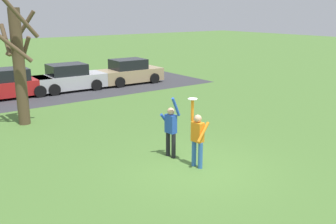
{
  "coord_description": "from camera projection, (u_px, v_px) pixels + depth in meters",
  "views": [
    {
      "loc": [
        -7.13,
        -8.11,
        4.61
      ],
      "look_at": [
        -0.04,
        1.45,
        1.45
      ],
      "focal_mm": 40.77,
      "sensor_mm": 36.0,
      "label": 1
    }
  ],
  "objects": [
    {
      "name": "person_defender",
      "position": [
        171.0,
        128.0,
        12.21
      ],
      "size": [
        0.49,
        0.58,
        2.04
      ],
      "rotation": [
        0.0,
        0.0,
        4.83
      ],
      "color": "black",
      "rests_on": "ground_plane"
    },
    {
      "name": "frisbee_disc",
      "position": [
        193.0,
        99.0,
        11.26
      ],
      "size": [
        0.28,
        0.28,
        0.02
      ],
      "primitive_type": "cylinder",
      "color": "white",
      "rests_on": "person_catcher"
    },
    {
      "name": "parked_car_red",
      "position": [
        10.0,
        84.0,
        20.81
      ],
      "size": [
        4.16,
        2.14,
        1.59
      ],
      "rotation": [
        0.0,
        0.0,
        -0.03
      ],
      "color": "red",
      "rests_on": "ground_plane"
    },
    {
      "name": "parking_strip",
      "position": [
        11.0,
        97.0,
        20.97
      ],
      "size": [
        24.49,
        6.4,
        0.01
      ],
      "primitive_type": "cube",
      "color": "#38383D",
      "rests_on": "ground_plane"
    },
    {
      "name": "parked_car_tan",
      "position": [
        130.0,
        72.0,
        24.89
      ],
      "size": [
        4.16,
        2.14,
        1.59
      ],
      "rotation": [
        0.0,
        0.0,
        -0.03
      ],
      "color": "tan",
      "rests_on": "ground_plane"
    },
    {
      "name": "parked_car_silver",
      "position": [
        69.0,
        78.0,
        22.65
      ],
      "size": [
        4.16,
        2.14,
        1.59
      ],
      "rotation": [
        0.0,
        0.0,
        -0.03
      ],
      "color": "#BCBCC1",
      "rests_on": "ground_plane"
    },
    {
      "name": "person_catcher",
      "position": [
        198.0,
        136.0,
        11.39
      ],
      "size": [
        0.49,
        0.56,
        2.08
      ],
      "rotation": [
        0.0,
        0.0,
        1.69
      ],
      "color": "#3366B7",
      "rests_on": "ground_plane"
    },
    {
      "name": "ground_plane",
      "position": [
        197.0,
        168.0,
        11.59
      ],
      "size": [
        120.0,
        120.0,
        0.0
      ],
      "primitive_type": "plane",
      "color": "#4C7533"
    },
    {
      "name": "bare_tree_tall",
      "position": [
        19.0,
        62.0,
        15.4
      ],
      "size": [
        1.82,
        1.83,
        5.25
      ],
      "color": "brown",
      "rests_on": "ground_plane"
    }
  ]
}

